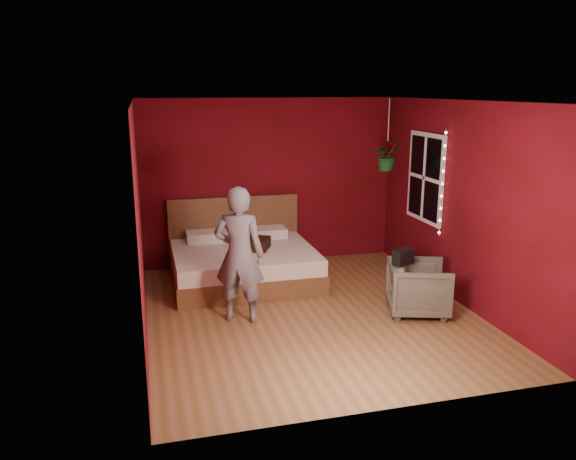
% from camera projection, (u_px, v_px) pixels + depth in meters
% --- Properties ---
extents(floor, '(4.50, 4.50, 0.00)m').
position_uv_depth(floor, '(311.00, 313.00, 7.04)').
color(floor, '#915B3A').
rests_on(floor, ground).
extents(room_walls, '(4.04, 4.54, 2.62)m').
position_uv_depth(room_walls, '(312.00, 181.00, 6.63)').
color(room_walls, maroon).
rests_on(room_walls, ground).
extents(window, '(0.05, 0.97, 1.27)m').
position_uv_depth(window, '(425.00, 178.00, 7.99)').
color(window, white).
rests_on(window, room_walls).
extents(fairy_lights, '(0.04, 0.04, 1.45)m').
position_uv_depth(fairy_lights, '(442.00, 184.00, 7.50)').
color(fairy_lights, silver).
rests_on(fairy_lights, room_walls).
extents(bed, '(2.02, 1.72, 1.11)m').
position_uv_depth(bed, '(243.00, 261.00, 8.17)').
color(bed, brown).
rests_on(bed, ground).
extents(person, '(0.71, 0.60, 1.65)m').
position_uv_depth(person, '(239.00, 255.00, 6.64)').
color(person, slate).
rests_on(person, ground).
extents(armchair, '(0.91, 0.89, 0.66)m').
position_uv_depth(armchair, '(419.00, 288.00, 6.96)').
color(armchair, '#5E5B4A').
rests_on(armchair, ground).
extents(handbag, '(0.29, 0.23, 0.19)m').
position_uv_depth(handbag, '(403.00, 257.00, 6.80)').
color(handbag, black).
rests_on(handbag, armchair).
extents(throw_pillow, '(0.56, 0.56, 0.15)m').
position_uv_depth(throw_pillow, '(253.00, 244.00, 8.02)').
color(throw_pillow, black).
rests_on(throw_pillow, bed).
extents(hanging_plant, '(0.41, 0.36, 1.04)m').
position_uv_depth(hanging_plant, '(387.00, 156.00, 8.23)').
color(hanging_plant, silver).
rests_on(hanging_plant, room_walls).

